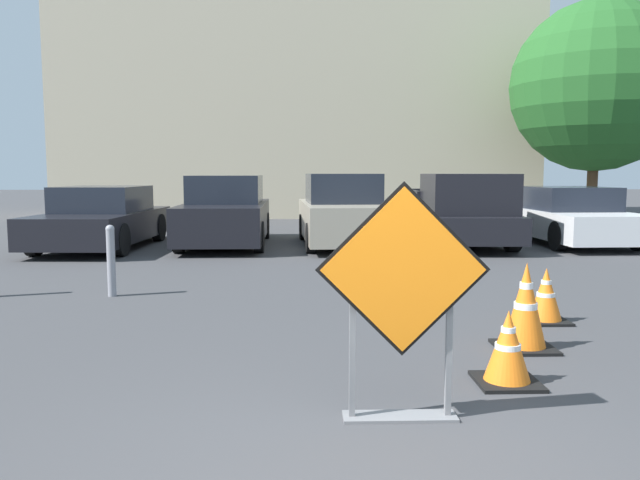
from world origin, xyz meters
TOP-DOWN VIEW (x-y plane):
  - ground_plane at (0.00, 10.00)m, footprint 96.00×96.00m
  - road_closed_sign at (0.41, 1.22)m, footprint 1.15×0.20m
  - traffic_cone_nearest at (1.36, 1.94)m, footprint 0.49×0.49m
  - traffic_cone_second at (1.85, 2.90)m, footprint 0.53×0.53m
  - traffic_cone_third at (2.46, 3.94)m, footprint 0.48×0.48m
  - parked_car_nearest at (-4.63, 11.03)m, footprint 2.08×4.55m
  - parked_car_second at (-1.97, 11.47)m, footprint 1.89×4.50m
  - parked_car_third at (0.70, 11.35)m, footprint 2.01×4.37m
  - pickup_truck at (3.35, 11.27)m, footprint 2.13×5.10m
  - parked_car_fourth at (6.02, 11.60)m, footprint 2.01×4.56m
  - bollard_nearest at (-2.79, 5.55)m, footprint 0.12×0.12m
  - building_facade_backdrop at (-0.35, 21.90)m, footprint 17.58×5.00m
  - street_tree_behind_lot at (8.80, 16.38)m, footprint 5.17×5.17m

SIDE VIEW (x-z plane):
  - ground_plane at x=0.00m, z-range 0.00..0.00m
  - traffic_cone_nearest at x=1.36m, z-range -0.01..0.58m
  - traffic_cone_third at x=2.46m, z-range -0.01..0.60m
  - traffic_cone_second at x=1.85m, z-range -0.01..0.81m
  - bollard_nearest at x=-2.79m, z-range 0.03..0.99m
  - parked_car_fourth at x=6.02m, z-range -0.04..1.28m
  - parked_car_nearest at x=-4.63m, z-range -0.05..1.31m
  - parked_car_second at x=-1.97m, z-range -0.07..1.52m
  - parked_car_third at x=0.70m, z-range -0.08..1.55m
  - pickup_truck at x=3.35m, z-range -0.07..1.55m
  - road_closed_sign at x=0.41m, z-range 0.09..1.69m
  - building_facade_backdrop at x=-0.35m, z-range 0.00..8.02m
  - street_tree_behind_lot at x=8.80m, z-range 0.84..7.69m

